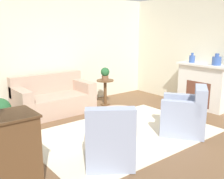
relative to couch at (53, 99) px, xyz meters
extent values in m
plane|color=brown|center=(0.47, -2.01, -0.34)|extent=(16.00, 16.00, 0.00)
cube|color=beige|center=(0.47, 0.59, 1.06)|extent=(9.08, 0.12, 2.80)
cube|color=beige|center=(3.35, -2.01, 1.06)|extent=(0.12, 9.65, 2.80)
cube|color=beige|center=(0.47, -2.01, -0.33)|extent=(3.39, 2.30, 0.01)
cube|color=tan|center=(0.00, -0.06, -0.11)|extent=(1.81, 0.92, 0.45)
cube|color=tan|center=(0.00, 0.30, 0.35)|extent=(1.81, 0.20, 0.47)
cube|color=tan|center=(-0.78, -0.08, 0.24)|extent=(0.24, 0.88, 0.26)
cube|color=tan|center=(0.78, -0.08, 0.24)|extent=(0.24, 0.88, 0.26)
cube|color=brown|center=(0.00, -0.48, -0.31)|extent=(1.63, 0.05, 0.06)
cube|color=#8E99B2|center=(-0.42, -2.70, -0.11)|extent=(1.01, 1.04, 0.43)
cube|color=#8E99B2|center=(-0.59, -2.95, 0.35)|extent=(0.67, 0.56, 0.48)
cube|color=#8E99B2|center=(-0.19, -2.84, 0.24)|extent=(0.54, 0.69, 0.27)
cube|color=#8E99B2|center=(-0.63, -2.53, 0.24)|extent=(0.54, 0.69, 0.27)
cube|color=brown|center=(-0.21, -2.41, -0.30)|extent=(0.53, 0.39, 0.06)
cube|color=#8E99B2|center=(1.35, -2.70, -0.11)|extent=(1.01, 1.04, 0.43)
cube|color=#8E99B2|center=(1.52, -2.95, 0.35)|extent=(0.67, 0.56, 0.48)
cube|color=#8E99B2|center=(1.57, -2.53, 0.24)|extent=(0.54, 0.69, 0.27)
cube|color=#8E99B2|center=(1.12, -2.84, 0.24)|extent=(0.54, 0.69, 0.27)
cube|color=brown|center=(1.15, -2.41, -0.30)|extent=(0.53, 0.39, 0.06)
cylinder|color=tan|center=(0.39, -1.93, -0.04)|extent=(0.69, 0.69, 0.34)
cylinder|color=brown|center=(0.19, -2.13, -0.27)|extent=(0.05, 0.05, 0.12)
cylinder|color=brown|center=(0.60, -2.13, -0.27)|extent=(0.05, 0.05, 0.12)
cylinder|color=brown|center=(0.19, -1.72, -0.27)|extent=(0.05, 0.05, 0.12)
cylinder|color=brown|center=(0.60, -1.72, -0.27)|extent=(0.05, 0.05, 0.12)
cylinder|color=brown|center=(1.39, -0.21, 0.32)|extent=(0.45, 0.45, 0.03)
cylinder|color=brown|center=(1.39, -0.21, -0.01)|extent=(0.08, 0.08, 0.64)
cylinder|color=brown|center=(1.39, -0.21, -0.32)|extent=(0.25, 0.25, 0.03)
cube|color=silver|center=(3.11, -1.97, 0.23)|extent=(0.36, 1.22, 1.13)
cube|color=brown|center=(2.94, -1.97, 0.06)|extent=(0.02, 0.67, 0.62)
cube|color=silver|center=(3.09, -1.97, 0.77)|extent=(0.44, 1.32, 0.05)
cylinder|color=#38569E|center=(3.09, -1.63, 0.89)|extent=(0.14, 0.14, 0.18)
cylinder|color=#38569E|center=(3.09, -1.63, 1.01)|extent=(0.07, 0.07, 0.07)
cylinder|color=#38569E|center=(3.09, -2.30, 0.90)|extent=(0.21, 0.21, 0.20)
cylinder|color=#38569E|center=(3.09, -2.30, 1.04)|extent=(0.09, 0.09, 0.08)
cylinder|color=brown|center=(1.39, -0.21, 0.39)|extent=(0.17, 0.17, 0.11)
sphere|color=#23562D|center=(1.39, -0.21, 0.55)|extent=(0.23, 0.23, 0.23)
cylinder|color=brown|center=(-1.33, -0.37, -0.22)|extent=(0.32, 0.32, 0.23)
camera|label=1|loc=(-2.66, -5.56, 1.61)|focal=42.00mm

